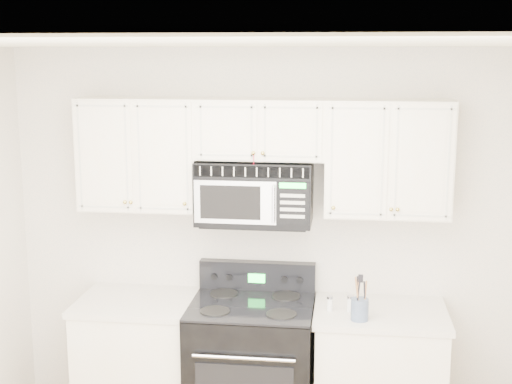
# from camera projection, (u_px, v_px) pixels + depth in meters

# --- Properties ---
(room) EXTENTS (3.51, 3.51, 2.61)m
(room) POSITION_uv_depth(u_px,v_px,m) (220.00, 334.00, 3.25)
(room) COLOR olive
(room) RESTS_ON ground
(base_cabinet_left) EXTENTS (0.86, 0.65, 0.92)m
(base_cabinet_left) POSITION_uv_depth(u_px,v_px,m) (144.00, 367.00, 4.92)
(base_cabinet_left) COLOR beige
(base_cabinet_left) RESTS_ON ground
(base_cabinet_right) EXTENTS (0.86, 0.65, 0.92)m
(base_cabinet_right) POSITION_uv_depth(u_px,v_px,m) (378.00, 381.00, 4.72)
(base_cabinet_right) COLOR beige
(base_cabinet_right) RESTS_ON ground
(range) EXTENTS (0.81, 0.74, 1.13)m
(range) POSITION_uv_depth(u_px,v_px,m) (252.00, 367.00, 4.79)
(range) COLOR black
(range) RESTS_ON ground
(upper_cabinets) EXTENTS (2.44, 0.37, 0.75)m
(upper_cabinets) POSITION_uv_depth(u_px,v_px,m) (262.00, 150.00, 4.67)
(upper_cabinets) COLOR beige
(upper_cabinets) RESTS_ON ground
(microwave) EXTENTS (0.76, 0.43, 0.42)m
(microwave) POSITION_uv_depth(u_px,v_px,m) (255.00, 192.00, 4.70)
(microwave) COLOR black
(microwave) RESTS_ON ground
(utensil_crock) EXTENTS (0.11, 0.11, 0.30)m
(utensil_crock) POSITION_uv_depth(u_px,v_px,m) (360.00, 308.00, 4.44)
(utensil_crock) COLOR slate
(utensil_crock) RESTS_ON base_cabinet_right
(shaker_salt) EXTENTS (0.04, 0.04, 0.11)m
(shaker_salt) POSITION_uv_depth(u_px,v_px,m) (350.00, 304.00, 4.59)
(shaker_salt) COLOR silver
(shaker_salt) RESTS_ON base_cabinet_right
(shaker_pepper) EXTENTS (0.04, 0.04, 0.10)m
(shaker_pepper) POSITION_uv_depth(u_px,v_px,m) (330.00, 303.00, 4.61)
(shaker_pepper) COLOR silver
(shaker_pepper) RESTS_ON base_cabinet_right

